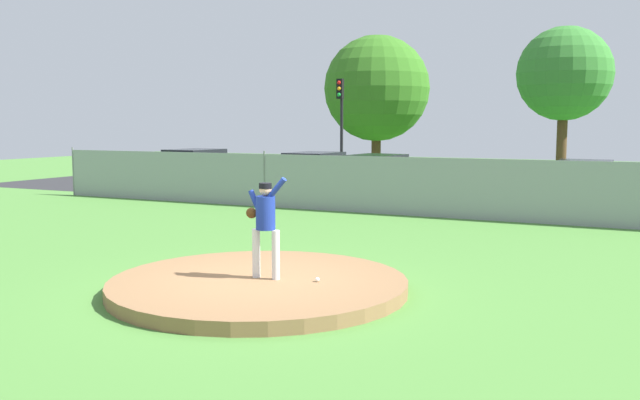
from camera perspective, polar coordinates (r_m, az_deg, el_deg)
ground_plane at (r=16.60m, az=5.53°, el=-3.14°), size 80.00×80.00×0.00m
asphalt_strip at (r=24.67m, az=12.40°, el=-0.12°), size 44.00×7.00×0.01m
pitchers_mound at (r=11.25m, az=-5.22°, el=-7.18°), size 4.93×4.93×0.21m
pitcher_youth at (r=11.05m, az=-4.69°, el=-1.67°), size 0.79×0.32×1.70m
baseball at (r=10.94m, az=-0.23°, el=-6.77°), size 0.07×0.07×0.07m
chainlink_fence at (r=20.25m, az=9.49°, el=1.07°), size 28.92×0.07×1.88m
parked_car_teal at (r=25.44m, az=4.80°, el=1.94°), size 2.14×4.21×1.63m
parked_car_white at (r=26.69m, az=-0.49°, el=2.19°), size 2.08×4.17×1.66m
parked_car_red at (r=24.19m, az=21.48°, el=1.23°), size 1.95×4.28×1.55m
parked_car_navy at (r=29.28m, az=-10.56°, el=2.50°), size 2.17×4.25×1.71m
traffic_light_near at (r=30.98m, az=1.78°, el=7.43°), size 0.28×0.46×4.82m
tree_leaning_west at (r=36.70m, az=4.83°, el=9.41°), size 5.67×5.67×7.52m
tree_slender_far at (r=34.04m, az=20.04°, el=10.00°), size 4.41×4.41×7.34m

